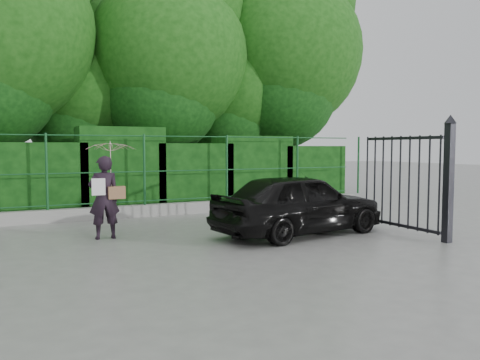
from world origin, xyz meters
name	(u,v)px	position (x,y,z in m)	size (l,w,h in m)	color
ground	(190,254)	(0.00, 0.00, 0.00)	(80.00, 80.00, 0.00)	gray
kerb	(129,212)	(0.00, 4.50, 0.15)	(14.00, 0.25, 0.30)	#9E9E99
fence	(137,170)	(0.22, 4.50, 1.20)	(14.13, 0.06, 1.80)	#164E24
hedge	(114,175)	(-0.17, 5.50, 1.03)	(14.20, 1.20, 2.30)	black
trees	(140,57)	(1.14, 7.74, 4.62)	(17.10, 6.15, 8.08)	black
gate	(428,177)	(4.60, -0.72, 1.19)	(0.22, 2.33, 2.36)	black
woman	(109,174)	(-0.94, 1.99, 1.25)	(0.96, 0.98, 1.89)	black
car	(299,203)	(2.58, 0.69, 0.63)	(1.49, 3.70, 1.26)	black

